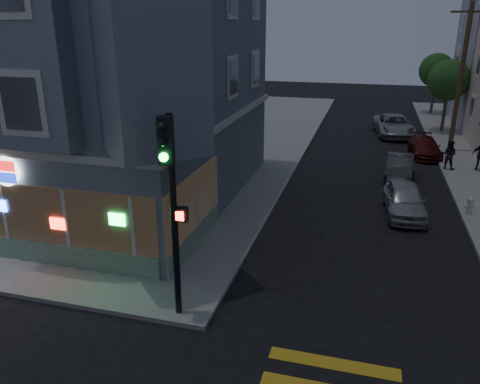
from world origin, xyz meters
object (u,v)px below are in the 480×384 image
at_px(street_tree_near, 449,80).
at_px(parked_car_d, 394,125).
at_px(parked_car_c, 425,147).
at_px(street_tree_far, 437,70).
at_px(fire_hydrant, 470,205).
at_px(traffic_signal, 171,186).
at_px(utility_pole, 461,77).
at_px(parked_car_b, 399,167).
at_px(pedestrian_a, 449,155).
at_px(parked_car_a, 405,200).

xyz_separation_m(street_tree_near, parked_car_d, (-3.60, -1.86, -3.18)).
xyz_separation_m(street_tree_near, parked_car_c, (-1.87, -7.41, -3.35)).
distance_m(street_tree_far, parked_car_c, 15.88).
bearing_deg(fire_hydrant, traffic_signal, -131.99).
height_order(utility_pole, street_tree_near, utility_pole).
bearing_deg(street_tree_near, parked_car_b, -105.94).
bearing_deg(street_tree_near, parked_car_d, -152.68).
height_order(parked_car_b, parked_car_c, parked_car_b).
bearing_deg(pedestrian_a, parked_car_c, -50.20).
relative_size(street_tree_far, parked_car_a, 1.32).
relative_size(street_tree_far, parked_car_b, 1.38).
height_order(parked_car_d, fire_hydrant, parked_car_d).
relative_size(parked_car_c, fire_hydrant, 5.21).
height_order(utility_pole, street_tree_far, utility_pole).
xyz_separation_m(street_tree_near, parked_car_a, (-3.60, -17.81, -3.25)).
distance_m(utility_pole, street_tree_far, 14.03).
relative_size(street_tree_far, fire_hydrant, 6.84).
bearing_deg(street_tree_far, utility_pole, -90.82).
xyz_separation_m(parked_car_b, parked_car_c, (1.73, 5.20, -0.05)).
bearing_deg(parked_car_d, traffic_signal, -111.88).
relative_size(street_tree_near, parked_car_c, 1.31).
distance_m(parked_car_b, parked_car_c, 5.48).
relative_size(pedestrian_a, parked_car_d, 0.30).
bearing_deg(parked_car_a, street_tree_far, 78.23).
xyz_separation_m(street_tree_far, parked_car_b, (-3.60, -20.61, -3.30)).
xyz_separation_m(utility_pole, fire_hydrant, (-0.70, -11.42, -4.24)).
relative_size(street_tree_far, traffic_signal, 0.93).
height_order(parked_car_a, parked_car_b, parked_car_a).
bearing_deg(parked_car_b, fire_hydrant, -55.99).
relative_size(street_tree_far, parked_car_c, 1.31).
height_order(parked_car_b, parked_car_d, parked_car_d).
distance_m(parked_car_a, fire_hydrant, 2.73).
xyz_separation_m(parked_car_c, parked_car_d, (-1.73, 5.55, 0.17)).
distance_m(street_tree_far, pedestrian_a, 18.71).
distance_m(parked_car_d, fire_hydrant, 15.80).
height_order(pedestrian_a, parked_car_b, pedestrian_a).
height_order(pedestrian_a, parked_car_c, pedestrian_a).
bearing_deg(parked_car_d, parked_car_b, -97.70).
bearing_deg(parked_car_a, parked_car_d, 86.17).
distance_m(street_tree_near, fire_hydrant, 17.77).
bearing_deg(street_tree_near, street_tree_far, 90.00).
xyz_separation_m(pedestrian_a, parked_car_b, (-2.70, -2.16, -0.33)).
bearing_deg(parked_car_a, utility_pole, 70.10).
xyz_separation_m(street_tree_far, parked_car_a, (-3.60, -25.81, -3.25)).
relative_size(utility_pole, parked_car_d, 1.66).
bearing_deg(parked_car_a, parked_car_c, 76.73).
bearing_deg(street_tree_far, traffic_signal, -105.84).
xyz_separation_m(street_tree_far, pedestrian_a, (-0.90, -18.45, -2.97)).
bearing_deg(parked_car_d, utility_pole, -58.31).
relative_size(parked_car_b, parked_car_d, 0.71).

